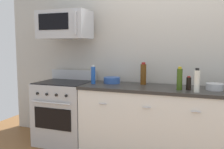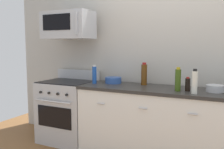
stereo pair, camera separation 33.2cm
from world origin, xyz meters
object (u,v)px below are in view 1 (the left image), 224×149
object	(u,v)px
bottle_soda_blue	(93,75)
bottle_wine_amber	(143,74)
bottle_olive_oil	(180,79)
bowl_steel_prep	(215,87)
bottle_soy_sauce_dark	(189,83)
bowl_blue_mixing	(112,80)
range_oven	(65,112)
microwave	(65,25)
bottle_vinegar_white	(197,81)

from	to	relation	value
bottle_soda_blue	bottle_wine_amber	world-z (taller)	bottle_wine_amber
bottle_olive_oil	bottle_wine_amber	bearing A→B (deg)	151.86
bottle_soda_blue	bowl_steel_prep	distance (m)	1.58
bottle_soy_sauce_dark	bowl_blue_mixing	distance (m)	1.07
bottle_soy_sauce_dark	bottle_wine_amber	distance (m)	0.65
bottle_olive_oil	bowl_steel_prep	size ratio (longest dim) A/B	1.38
bottle_soy_sauce_dark	bottle_olive_oil	xyz separation A→B (m)	(-0.10, -0.05, 0.05)
bottle_soy_sauce_dark	bowl_steel_prep	bearing A→B (deg)	17.08
bottle_olive_oil	bowl_blue_mixing	size ratio (longest dim) A/B	1.21
range_oven	bowl_blue_mixing	distance (m)	0.87
bowl_steel_prep	bottle_soy_sauce_dark	bearing A→B (deg)	-162.92
microwave	bowl_blue_mixing	size ratio (longest dim) A/B	3.22
bottle_soy_sauce_dark	bottle_vinegar_white	size ratio (longest dim) A/B	0.60
range_oven	bottle_soda_blue	bearing A→B (deg)	-2.55
bottle_soy_sauce_dark	bottle_wine_amber	world-z (taller)	bottle_wine_amber
bowl_blue_mixing	bottle_olive_oil	bearing A→B (deg)	-13.80
microwave	bottle_olive_oil	distance (m)	1.80
bottle_wine_amber	bowl_steel_prep	distance (m)	0.92
microwave	bowl_blue_mixing	xyz separation A→B (m)	(0.70, 0.08, -0.79)
bottle_vinegar_white	bowl_blue_mixing	world-z (taller)	bottle_vinegar_white
bottle_vinegar_white	bowl_steel_prep	size ratio (longest dim) A/B	1.36
microwave	bottle_olive_oil	bearing A→B (deg)	-5.34
range_oven	microwave	world-z (taller)	microwave
bottle_soda_blue	bottle_wine_amber	distance (m)	0.69
bottle_olive_oil	range_oven	bearing A→B (deg)	176.20
range_oven	bowl_blue_mixing	size ratio (longest dim) A/B	4.63
bowl_steel_prep	bowl_blue_mixing	world-z (taller)	bowl_blue_mixing
bottle_soda_blue	bottle_olive_oil	world-z (taller)	bottle_olive_oil
bowl_blue_mixing	bottle_soy_sauce_dark	bearing A→B (deg)	-9.98
bowl_steel_prep	bottle_soda_blue	bearing A→B (deg)	-178.19
bowl_blue_mixing	bottle_vinegar_white	bearing A→B (deg)	-15.75
bottle_soy_sauce_dark	bottle_olive_oil	size ratio (longest dim) A/B	0.59
bottle_olive_oil	bowl_steel_prep	distance (m)	0.43
bottle_soy_sauce_dark	bowl_blue_mixing	bearing A→B (deg)	170.02
microwave	bowl_steel_prep	xyz separation A→B (m)	(2.05, -0.02, -0.79)
bottle_wine_amber	bowl_steel_prep	xyz separation A→B (m)	(0.90, -0.13, -0.10)
bottle_vinegar_white	bowl_blue_mixing	distance (m)	1.20
bottle_soy_sauce_dark	bottle_soda_blue	size ratio (longest dim) A/B	0.63
microwave	bottle_vinegar_white	xyz separation A→B (m)	(1.85, -0.25, -0.70)
range_oven	bottle_vinegar_white	distance (m)	1.95
bottle_vinegar_white	bowl_blue_mixing	bearing A→B (deg)	164.25
bottle_olive_oil	microwave	bearing A→B (deg)	174.66
range_oven	bottle_vinegar_white	world-z (taller)	bottle_vinegar_white
microwave	bottle_soda_blue	xyz separation A→B (m)	(0.48, -0.07, -0.71)
bottle_soda_blue	bottle_vinegar_white	xyz separation A→B (m)	(1.37, -0.18, 0.01)
microwave	bottle_soy_sauce_dark	world-z (taller)	microwave
bottle_vinegar_white	bottle_olive_oil	xyz separation A→B (m)	(-0.20, 0.09, 0.00)
bottle_soy_sauce_dark	bowl_steel_prep	xyz separation A→B (m)	(0.29, 0.09, -0.04)
bowl_blue_mixing	bowl_steel_prep	bearing A→B (deg)	-4.03
range_oven	bottle_wine_amber	distance (m)	1.30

